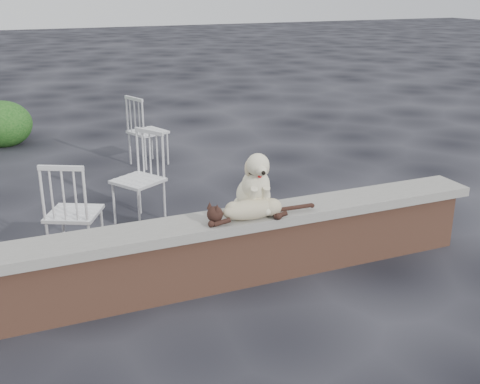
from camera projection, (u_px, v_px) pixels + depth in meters
name	position (u px, v px, depth m)	size (l,w,h in m)	color
ground	(131.00, 302.00, 4.58)	(60.00, 60.00, 0.00)	black
brick_wall	(129.00, 273.00, 4.49)	(6.00, 0.30, 0.50)	brown
capstone	(126.00, 238.00, 4.40)	(6.20, 0.40, 0.08)	slate
dog	(253.00, 181.00, 4.72)	(0.34, 0.45, 0.52)	beige
cat	(252.00, 208.00, 4.62)	(1.08, 0.26, 0.18)	tan
chair_e	(148.00, 131.00, 7.89)	(0.56, 0.56, 0.94)	white
chair_c	(74.00, 211.00, 5.11)	(0.56, 0.56, 0.94)	white
chair_d	(138.00, 179.00, 5.95)	(0.56, 0.56, 0.94)	white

